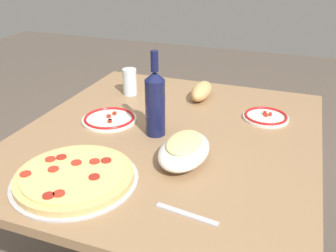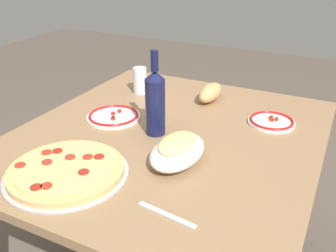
{
  "view_description": "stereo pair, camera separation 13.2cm",
  "coord_description": "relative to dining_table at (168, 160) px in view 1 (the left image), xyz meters",
  "views": [
    {
      "loc": [
        1.12,
        0.41,
        1.33
      ],
      "look_at": [
        0.0,
        0.0,
        0.75
      ],
      "focal_mm": 39.95,
      "sensor_mm": 36.0,
      "label": 1
    },
    {
      "loc": [
        1.06,
        0.53,
        1.33
      ],
      "look_at": [
        0.0,
        0.0,
        0.75
      ],
      "focal_mm": 39.95,
      "sensor_mm": 36.0,
      "label": 2
    }
  ],
  "objects": [
    {
      "name": "dining_table",
      "position": [
        0.0,
        0.0,
        0.0
      ],
      "size": [
        1.16,
        1.04,
        0.72
      ],
      "color": "#93704C",
      "rests_on": "ground"
    },
    {
      "name": "pepperoni_pizza",
      "position": [
        0.37,
        -0.15,
        0.13
      ],
      "size": [
        0.36,
        0.36,
        0.03
      ],
      "color": "#B7B7BC",
      "rests_on": "dining_table"
    },
    {
      "name": "baked_pasta_dish",
      "position": [
        0.16,
        0.11,
        0.15
      ],
      "size": [
        0.24,
        0.15,
        0.08
      ],
      "color": "white",
      "rests_on": "dining_table"
    },
    {
      "name": "wine_bottle",
      "position": [
        0.02,
        -0.04,
        0.23
      ],
      "size": [
        0.07,
        0.07,
        0.3
      ],
      "color": "#141942",
      "rests_on": "dining_table"
    },
    {
      "name": "water_glass",
      "position": [
        -0.3,
        -0.29,
        0.17
      ],
      "size": [
        0.06,
        0.06,
        0.12
      ],
      "primitive_type": "cylinder",
      "color": "silver",
      "rests_on": "dining_table"
    },
    {
      "name": "side_plate_near",
      "position": [
        -0.25,
        0.31,
        0.12
      ],
      "size": [
        0.17,
        0.17,
        0.02
      ],
      "color": "white",
      "rests_on": "dining_table"
    },
    {
      "name": "side_plate_far",
      "position": [
        -0.02,
        -0.25,
        0.12
      ],
      "size": [
        0.21,
        0.21,
        0.02
      ],
      "color": "white",
      "rests_on": "dining_table"
    },
    {
      "name": "bread_loaf",
      "position": [
        -0.36,
        0.02,
        0.15
      ],
      "size": [
        0.18,
        0.08,
        0.07
      ],
      "primitive_type": "ellipsoid",
      "color": "tan",
      "rests_on": "dining_table"
    },
    {
      "name": "fork_right",
      "position": [
        0.4,
        0.2,
        0.12
      ],
      "size": [
        0.04,
        0.17,
        0.0
      ],
      "primitive_type": "cube",
      "rotation": [
        0.0,
        0.0,
        1.44
      ],
      "color": "#B7B7BC",
      "rests_on": "dining_table"
    }
  ]
}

